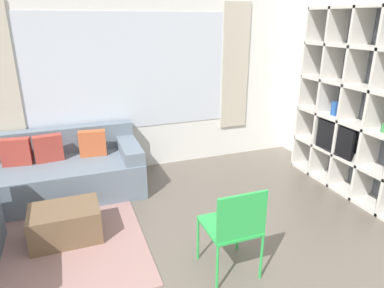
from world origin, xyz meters
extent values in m
cube|color=white|center=(0.00, 3.38, 1.35)|extent=(6.54, 0.07, 2.70)
cube|color=silver|center=(0.00, 3.34, 1.45)|extent=(2.94, 0.01, 1.60)
cube|color=beige|center=(1.64, 3.33, 1.45)|extent=(0.44, 0.03, 1.90)
cube|color=white|center=(2.71, 1.67, 1.35)|extent=(0.07, 4.55, 2.70)
cube|color=gray|center=(-1.40, 1.84, 0.01)|extent=(2.24, 2.13, 0.01)
cube|color=#515660|center=(2.66, 1.59, 1.15)|extent=(0.02, 2.01, 2.31)
cube|color=silver|center=(2.50, 1.39, 1.15)|extent=(0.35, 0.04, 2.31)
cube|color=silver|center=(2.50, 1.79, 1.15)|extent=(0.35, 0.04, 2.31)
cube|color=silver|center=(2.50, 2.19, 1.15)|extent=(0.35, 0.04, 2.31)
cube|color=silver|center=(2.50, 2.59, 1.15)|extent=(0.35, 0.04, 2.31)
cube|color=silver|center=(2.50, 1.59, 0.02)|extent=(0.35, 2.01, 0.04)
cube|color=silver|center=(2.50, 1.59, 0.46)|extent=(0.35, 2.01, 0.04)
cube|color=silver|center=(2.50, 1.59, 0.92)|extent=(0.35, 2.01, 0.04)
cube|color=silver|center=(2.50, 1.59, 1.38)|extent=(0.35, 2.01, 0.04)
cube|color=silver|center=(2.50, 1.59, 1.84)|extent=(0.35, 2.01, 0.04)
cube|color=silver|center=(2.50, 1.59, 2.29)|extent=(0.35, 2.01, 0.04)
cube|color=black|center=(2.36, 1.82, 0.68)|extent=(0.04, 0.64, 0.39)
cube|color=black|center=(2.38, 1.82, 0.49)|extent=(0.10, 0.24, 0.03)
cube|color=#2856A8|center=(2.48, 2.00, 1.03)|extent=(0.08, 0.08, 0.18)
cube|color=slate|center=(-1.07, 2.80, 0.22)|extent=(2.05, 0.98, 0.45)
cube|color=slate|center=(-1.07, 3.20, 0.62)|extent=(2.05, 0.18, 0.34)
cube|color=slate|center=(-0.17, 2.80, 0.53)|extent=(0.24, 0.92, 0.17)
cube|color=#C65B33|center=(-0.62, 2.92, 0.62)|extent=(0.35, 0.15, 0.34)
cube|color=#AD3D33|center=(-1.53, 2.92, 0.62)|extent=(0.35, 0.16, 0.34)
cube|color=#AD3D33|center=(-1.16, 2.92, 0.62)|extent=(0.35, 0.15, 0.34)
cube|color=brown|center=(-1.03, 1.78, 0.18)|extent=(0.69, 0.48, 0.36)
cylinder|color=green|center=(0.54, 1.01, 0.22)|extent=(0.02, 0.02, 0.44)
cylinder|color=green|center=(0.13, 1.01, 0.22)|extent=(0.02, 0.02, 0.44)
cylinder|color=green|center=(0.54, 0.58, 0.22)|extent=(0.02, 0.02, 0.44)
cylinder|color=green|center=(0.13, 0.58, 0.22)|extent=(0.02, 0.02, 0.44)
cube|color=green|center=(0.33, 0.79, 0.45)|extent=(0.44, 0.46, 0.02)
cube|color=green|center=(0.33, 0.58, 0.66)|extent=(0.44, 0.02, 0.40)
camera|label=1|loc=(-0.87, -1.49, 2.14)|focal=32.00mm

